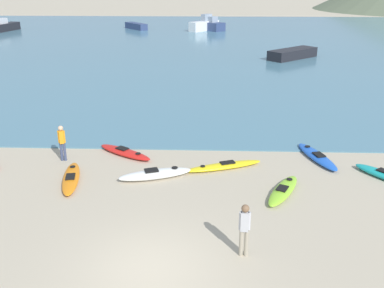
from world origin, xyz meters
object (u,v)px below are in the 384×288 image
Objects in this scene: kayak_on_sand_2 at (71,178)px; kayak_on_sand_6 at (155,174)px; kayak_on_sand_0 at (317,156)px; person_near_waterline at (62,141)px; kayak_on_sand_4 at (125,152)px; moored_boat_0 at (293,54)px; kayak_on_sand_3 at (283,190)px; moored_boat_2 at (136,26)px; kayak_on_sand_7 at (224,166)px; moored_boat_3 at (204,25)px; person_near_foreground at (244,227)px; moored_boat_1 at (4,26)px; moored_boat_4 at (209,25)px.

kayak_on_sand_2 is 3.43m from kayak_on_sand_6.
person_near_waterline is at bearing -176.97° from kayak_on_sand_0.
moored_boat_0 is at bearing 64.74° from kayak_on_sand_4.
kayak_on_sand_3 is 54.84m from moored_boat_2.
kayak_on_sand_4 is (-8.85, 0.15, 0.00)m from kayak_on_sand_0.
person_near_waterline is (-9.46, 2.90, 0.81)m from kayak_on_sand_3.
kayak_on_sand_7 is at bearing -76.89° from moored_boat_2.
moored_boat_2 reaches higher than kayak_on_sand_6.
moored_boat_2 reaches higher than kayak_on_sand_2.
person_near_waterline reaches higher than moored_boat_0.
kayak_on_sand_2 is at bearing -115.81° from moored_boat_0.
kayak_on_sand_0 is 48.52m from moored_boat_3.
moored_boat_3 is (-9.02, 22.55, 0.34)m from moored_boat_0.
kayak_on_sand_4 is (1.69, 2.87, 0.01)m from kayak_on_sand_2.
person_near_foreground reaches higher than kayak_on_sand_4.
kayak_on_sand_6 reaches higher than kayak_on_sand_0.
person_near_waterline reaches higher than kayak_on_sand_4.
moored_boat_1 is at bearing 151.26° from moored_boat_0.
person_near_waterline is (-7.22, 0.62, 0.83)m from kayak_on_sand_7.
kayak_on_sand_4 is at bearing -60.74° from moored_boat_1.
kayak_on_sand_3 is at bearing -120.31° from kayak_on_sand_0.
moored_boat_4 reaches higher than kayak_on_sand_2.
person_near_waterline is (-0.96, 2.12, 0.82)m from kayak_on_sand_2.
kayak_on_sand_4 reaches higher than kayak_on_sand_7.
person_near_waterline is (-7.65, 7.01, -0.03)m from person_near_foreground.
person_near_waterline is at bearing 137.49° from person_near_foreground.
kayak_on_sand_6 is 0.65× the size of moored_boat_4.
person_near_foreground is (3.29, -5.30, 0.80)m from kayak_on_sand_6.
moored_boat_1 is at bearing -175.69° from moored_boat_4.
moored_boat_1 reaches higher than kayak_on_sand_0.
person_near_foreground reaches higher than kayak_on_sand_0.
person_near_foreground is 0.35× the size of moored_boat_3.
kayak_on_sand_6 is 52.60m from moored_boat_2.
kayak_on_sand_6 is 4.75m from person_near_waterline.
kayak_on_sand_2 is 0.61× the size of moored_boat_0.
moored_boat_3 reaches higher than kayak_on_sand_6.
moored_boat_3 reaches higher than person_near_foreground.
kayak_on_sand_3 is 0.54× the size of moored_boat_0.
kayak_on_sand_4 is 0.84× the size of kayak_on_sand_7.
kayak_on_sand_6 is at bearing -55.21° from kayak_on_sand_4.
kayak_on_sand_0 is 11.55m from person_near_waterline.
kayak_on_sand_2 is at bearing -83.94° from moored_boat_2.
kayak_on_sand_0 is at bearing 16.06° from kayak_on_sand_7.
kayak_on_sand_7 is 6.46m from person_near_foreground.
kayak_on_sand_3 is 5.22m from kayak_on_sand_6.
moored_boat_3 is (3.00, 48.02, 0.72)m from kayak_on_sand_4.
moored_boat_0 is 1.11× the size of moored_boat_4.
kayak_on_sand_7 is at bearing 134.48° from kayak_on_sand_3.
moored_boat_4 is at bearing 87.74° from kayak_on_sand_6.
moored_boat_4 is (-8.29, 23.04, 0.23)m from moored_boat_0.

